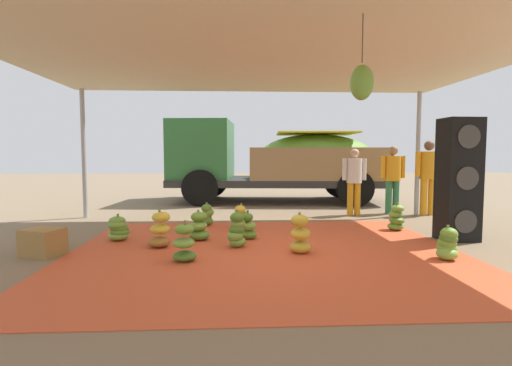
{
  "coord_description": "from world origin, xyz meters",
  "views": [
    {
      "loc": [
        -0.44,
        -5.61,
        1.44
      ],
      "look_at": [
        -0.02,
        2.31,
        0.84
      ],
      "focal_mm": 27.5,
      "sensor_mm": 36.0,
      "label": 1
    }
  ],
  "objects_px": {
    "banana_bunch_4": "(118,229)",
    "banana_bunch_7": "(207,215)",
    "banana_bunch_3": "(447,244)",
    "banana_bunch_10": "(237,231)",
    "banana_bunch_8": "(300,235)",
    "worker_2": "(354,177)",
    "speaker_stack": "(459,180)",
    "crate_0": "(43,242)",
    "banana_bunch_2": "(242,218)",
    "cargo_truck_main": "(272,159)",
    "banana_bunch_0": "(199,227)",
    "banana_bunch_1": "(396,218)",
    "banana_bunch_9": "(184,244)",
    "banana_bunch_5": "(160,231)",
    "worker_1": "(393,174)",
    "banana_bunch_6": "(248,227)",
    "worker_0": "(428,172)"
  },
  "relations": [
    {
      "from": "banana_bunch_2",
      "to": "cargo_truck_main",
      "type": "distance_m",
      "value": 4.69
    },
    {
      "from": "banana_bunch_5",
      "to": "banana_bunch_8",
      "type": "distance_m",
      "value": 2.14
    },
    {
      "from": "banana_bunch_1",
      "to": "crate_0",
      "type": "distance_m",
      "value": 5.93
    },
    {
      "from": "banana_bunch_7",
      "to": "worker_1",
      "type": "distance_m",
      "value": 4.61
    },
    {
      "from": "banana_bunch_8",
      "to": "banana_bunch_10",
      "type": "relative_size",
      "value": 1.02
    },
    {
      "from": "banana_bunch_4",
      "to": "speaker_stack",
      "type": "height_order",
      "value": "speaker_stack"
    },
    {
      "from": "cargo_truck_main",
      "to": "speaker_stack",
      "type": "xyz_separation_m",
      "value": [
        2.59,
        -5.47,
        -0.25
      ]
    },
    {
      "from": "banana_bunch_3",
      "to": "banana_bunch_4",
      "type": "xyz_separation_m",
      "value": [
        -4.8,
        1.42,
        -0.02
      ]
    },
    {
      "from": "banana_bunch_2",
      "to": "worker_2",
      "type": "distance_m",
      "value": 3.22
    },
    {
      "from": "banana_bunch_9",
      "to": "crate_0",
      "type": "distance_m",
      "value": 2.1
    },
    {
      "from": "banana_bunch_3",
      "to": "banana_bunch_10",
      "type": "height_order",
      "value": "banana_bunch_10"
    },
    {
      "from": "banana_bunch_6",
      "to": "worker_1",
      "type": "relative_size",
      "value": 0.3
    },
    {
      "from": "banana_bunch_2",
      "to": "banana_bunch_4",
      "type": "bearing_deg",
      "value": -159.51
    },
    {
      "from": "banana_bunch_7",
      "to": "banana_bunch_8",
      "type": "relative_size",
      "value": 0.78
    },
    {
      "from": "banana_bunch_6",
      "to": "crate_0",
      "type": "distance_m",
      "value": 3.06
    },
    {
      "from": "cargo_truck_main",
      "to": "worker_1",
      "type": "xyz_separation_m",
      "value": [
        2.66,
        -2.58,
        -0.32
      ]
    },
    {
      "from": "banana_bunch_10",
      "to": "banana_bunch_7",
      "type": "bearing_deg",
      "value": 107.52
    },
    {
      "from": "worker_1",
      "to": "banana_bunch_2",
      "type": "bearing_deg",
      "value": -152.49
    },
    {
      "from": "worker_2",
      "to": "crate_0",
      "type": "height_order",
      "value": "worker_2"
    },
    {
      "from": "worker_0",
      "to": "banana_bunch_6",
      "type": "bearing_deg",
      "value": -150.55
    },
    {
      "from": "banana_bunch_3",
      "to": "banana_bunch_9",
      "type": "bearing_deg",
      "value": 178.58
    },
    {
      "from": "cargo_truck_main",
      "to": "banana_bunch_10",
      "type": "bearing_deg",
      "value": -100.48
    },
    {
      "from": "banana_bunch_0",
      "to": "crate_0",
      "type": "bearing_deg",
      "value": -158.32
    },
    {
      "from": "banana_bunch_2",
      "to": "crate_0",
      "type": "height_order",
      "value": "banana_bunch_2"
    },
    {
      "from": "banana_bunch_7",
      "to": "cargo_truck_main",
      "type": "distance_m",
      "value": 4.42
    },
    {
      "from": "worker_1",
      "to": "banana_bunch_7",
      "type": "bearing_deg",
      "value": -162.33
    },
    {
      "from": "banana_bunch_7",
      "to": "worker_0",
      "type": "height_order",
      "value": "worker_0"
    },
    {
      "from": "banana_bunch_5",
      "to": "worker_0",
      "type": "height_order",
      "value": "worker_0"
    },
    {
      "from": "banana_bunch_8",
      "to": "worker_2",
      "type": "xyz_separation_m",
      "value": [
        1.83,
        3.45,
        0.64
      ]
    },
    {
      "from": "banana_bunch_10",
      "to": "speaker_stack",
      "type": "height_order",
      "value": "speaker_stack"
    },
    {
      "from": "banana_bunch_6",
      "to": "banana_bunch_7",
      "type": "bearing_deg",
      "value": 120.98
    },
    {
      "from": "banana_bunch_4",
      "to": "worker_0",
      "type": "distance_m",
      "value": 6.91
    },
    {
      "from": "banana_bunch_2",
      "to": "worker_1",
      "type": "distance_m",
      "value": 4.17
    },
    {
      "from": "worker_2",
      "to": "banana_bunch_6",
      "type": "bearing_deg",
      "value": -135.66
    },
    {
      "from": "banana_bunch_8",
      "to": "worker_2",
      "type": "relative_size",
      "value": 0.38
    },
    {
      "from": "banana_bunch_9",
      "to": "crate_0",
      "type": "bearing_deg",
      "value": 167.48
    },
    {
      "from": "banana_bunch_5",
      "to": "worker_1",
      "type": "xyz_separation_m",
      "value": [
        4.92,
        3.16,
        0.69
      ]
    },
    {
      "from": "banana_bunch_4",
      "to": "crate_0",
      "type": "xyz_separation_m",
      "value": [
        -0.79,
        -0.88,
        -0.01
      ]
    },
    {
      "from": "banana_bunch_0",
      "to": "banana_bunch_4",
      "type": "distance_m",
      "value": 1.33
    },
    {
      "from": "banana_bunch_10",
      "to": "crate_0",
      "type": "height_order",
      "value": "banana_bunch_10"
    },
    {
      "from": "speaker_stack",
      "to": "crate_0",
      "type": "distance_m",
      "value": 6.49
    },
    {
      "from": "banana_bunch_0",
      "to": "banana_bunch_1",
      "type": "bearing_deg",
      "value": 10.21
    },
    {
      "from": "banana_bunch_7",
      "to": "banana_bunch_10",
      "type": "height_order",
      "value": "banana_bunch_10"
    },
    {
      "from": "banana_bunch_5",
      "to": "worker_0",
      "type": "relative_size",
      "value": 0.33
    },
    {
      "from": "banana_bunch_4",
      "to": "banana_bunch_7",
      "type": "height_order",
      "value": "banana_bunch_7"
    },
    {
      "from": "banana_bunch_3",
      "to": "banana_bunch_8",
      "type": "bearing_deg",
      "value": 167.25
    },
    {
      "from": "banana_bunch_1",
      "to": "banana_bunch_3",
      "type": "relative_size",
      "value": 1.11
    },
    {
      "from": "banana_bunch_6",
      "to": "banana_bunch_9",
      "type": "xyz_separation_m",
      "value": [
        -0.89,
        -1.31,
        0.02
      ]
    },
    {
      "from": "worker_2",
      "to": "banana_bunch_5",
      "type": "bearing_deg",
      "value": -142.84
    },
    {
      "from": "banana_bunch_1",
      "to": "banana_bunch_8",
      "type": "xyz_separation_m",
      "value": [
        -2.08,
        -1.6,
        0.04
      ]
    }
  ]
}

